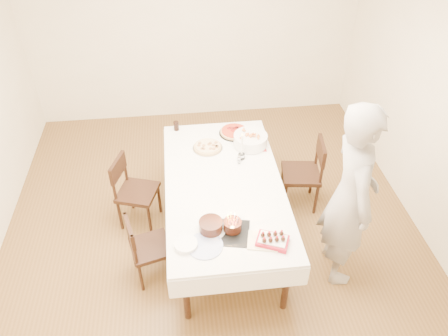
{
  "coord_description": "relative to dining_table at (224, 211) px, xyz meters",
  "views": [
    {
      "loc": [
        -0.26,
        -3.22,
        3.56
      ],
      "look_at": [
        0.11,
        -0.04,
        0.95
      ],
      "focal_mm": 35.0,
      "sensor_mm": 36.0,
      "label": 1
    }
  ],
  "objects": [
    {
      "name": "birthday_cake",
      "position": [
        0.0,
        -0.62,
        0.46
      ],
      "size": [
        0.2,
        0.2,
        0.16
      ],
      "primitive_type": "cylinder",
      "rotation": [
        0.0,
        0.0,
        0.33
      ],
      "color": "#34150E",
      "rests_on": "dining_table"
    },
    {
      "name": "strawberry_box",
      "position": [
        0.31,
        -0.8,
        0.41
      ],
      "size": [
        0.31,
        0.27,
        0.07
      ],
      "primitive_type": null,
      "rotation": [
        0.0,
        0.0,
        -0.41
      ],
      "color": "maroon",
      "rests_on": "dining_table"
    },
    {
      "name": "cola_glass",
      "position": [
        -0.43,
        0.99,
        0.43
      ],
      "size": [
        0.08,
        0.08,
        0.11
      ],
      "primitive_type": "cylinder",
      "rotation": [
        0.0,
        0.0,
        0.37
      ],
      "color": "black",
      "rests_on": "dining_table"
    },
    {
      "name": "layer_cake",
      "position": [
        -0.19,
        -0.6,
        0.43
      ],
      "size": [
        0.28,
        0.28,
        0.11
      ],
      "primitive_type": "cylinder",
      "rotation": [
        0.0,
        0.0,
        -0.05
      ],
      "color": "#32160C",
      "rests_on": "dining_table"
    },
    {
      "name": "box_lid",
      "position": [
        0.27,
        -0.79,
        0.38
      ],
      "size": [
        0.36,
        0.28,
        0.03
      ],
      "primitive_type": "cube",
      "rotation": [
        0.0,
        0.0,
        -0.23
      ],
      "color": "beige",
      "rests_on": "dining_table"
    },
    {
      "name": "china_plate",
      "position": [
        -0.25,
        -0.77,
        0.38
      ],
      "size": [
        0.32,
        0.32,
        0.01
      ],
      "primitive_type": "cylinder",
      "rotation": [
        0.0,
        0.0,
        0.05
      ],
      "color": "white",
      "rests_on": "dining_table"
    },
    {
      "name": "person",
      "position": [
        1.06,
        -0.53,
        0.57
      ],
      "size": [
        0.49,
        0.71,
        1.89
      ],
      "primitive_type": "imported",
      "rotation": [
        0.0,
        0.0,
        1.51
      ],
      "color": "#9D9994",
      "rests_on": "floor"
    },
    {
      "name": "chair_left_savory",
      "position": [
        -0.89,
        0.34,
        0.04
      ],
      "size": [
        0.54,
        0.54,
        0.83
      ],
      "primitive_type": null,
      "rotation": [
        0.0,
        0.0,
        2.82
      ],
      "color": "black",
      "rests_on": "floor"
    },
    {
      "name": "taper_candle",
      "position": [
        0.23,
        0.37,
        0.54
      ],
      "size": [
        0.08,
        0.08,
        0.32
      ],
      "primitive_type": "cylinder",
      "rotation": [
        0.0,
        0.0,
        -0.26
      ],
      "color": "white",
      "rests_on": "dining_table"
    },
    {
      "name": "shaker_pair",
      "position": [
        0.19,
        0.29,
        0.42
      ],
      "size": [
        0.08,
        0.08,
        0.08
      ],
      "primitive_type": null,
      "rotation": [
        0.0,
        0.0,
        -0.11
      ],
      "color": "white",
      "rests_on": "dining_table"
    },
    {
      "name": "red_placemat",
      "position": [
        0.41,
        0.57,
        0.38
      ],
      "size": [
        0.22,
        0.22,
        0.01
      ],
      "primitive_type": "cube",
      "rotation": [
        0.0,
        0.0,
        -0.03
      ],
      "color": "#B21E1E",
      "rests_on": "dining_table"
    },
    {
      "name": "dining_table",
      "position": [
        0.0,
        0.0,
        0.0
      ],
      "size": [
        1.33,
        2.23,
        0.75
      ],
      "primitive_type": "cube",
      "rotation": [
        0.0,
        0.0,
        -0.09
      ],
      "color": "silver",
      "rests_on": "floor"
    },
    {
      "name": "pasta_bowl",
      "position": [
        0.36,
        0.6,
        0.44
      ],
      "size": [
        0.44,
        0.44,
        0.12
      ],
      "primitive_type": "cylinder",
      "rotation": [
        0.0,
        0.0,
        -0.23
      ],
      "color": "white",
      "rests_on": "dining_table"
    },
    {
      "name": "wall_back",
      "position": [
        -0.11,
        2.54,
        0.98
      ],
      "size": [
        4.5,
        0.04,
        2.7
      ],
      "primitive_type": "cube",
      "color": "#F3E9CC",
      "rests_on": "floor"
    },
    {
      "name": "plate_stack",
      "position": [
        -0.41,
        -0.75,
        0.4
      ],
      "size": [
        0.21,
        0.21,
        0.04
      ],
      "primitive_type": "cylinder",
      "rotation": [
        0.0,
        0.0,
        0.04
      ],
      "color": "white",
      "rests_on": "dining_table"
    },
    {
      "name": "chair_right_savory",
      "position": [
        0.92,
        0.42,
        0.06
      ],
      "size": [
        0.5,
        0.5,
        0.87
      ],
      "primitive_type": null,
      "rotation": [
        0.0,
        0.0,
        -0.14
      ],
      "color": "black",
      "rests_on": "floor"
    },
    {
      "name": "cake_board",
      "position": [
        -0.02,
        -0.65,
        0.38
      ],
      "size": [
        0.38,
        0.38,
        0.01
      ],
      "primitive_type": "cube",
      "rotation": [
        0.0,
        0.0,
        -0.21
      ],
      "color": "black",
      "rests_on": "dining_table"
    },
    {
      "name": "floor",
      "position": [
        -0.11,
        0.04,
        -0.38
      ],
      "size": [
        5.0,
        5.0,
        0.0
      ],
      "primitive_type": "plane",
      "color": "brown",
      "rests_on": "ground"
    },
    {
      "name": "chair_left_dessert",
      "position": [
        -0.75,
        -0.41,
        0.01
      ],
      "size": [
        0.48,
        0.48,
        0.77
      ],
      "primitive_type": null,
      "rotation": [
        0.0,
        0.0,
        3.41
      ],
      "color": "black",
      "rests_on": "floor"
    },
    {
      "name": "pizza_pepperoni",
      "position": [
        0.22,
        0.84,
        0.4
      ],
      "size": [
        0.45,
        0.45,
        0.04
      ],
      "primitive_type": "cylinder",
      "rotation": [
        0.0,
        0.0,
        -0.43
      ],
      "color": "red",
      "rests_on": "dining_table"
    },
    {
      "name": "pizza_white",
      "position": [
        -0.11,
        0.59,
        0.4
      ],
      "size": [
        0.35,
        0.35,
        0.04
      ],
      "primitive_type": "cylinder",
      "rotation": [
        0.0,
        0.0,
        -0.1
      ],
      "color": "beige",
      "rests_on": "dining_table"
    }
  ]
}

